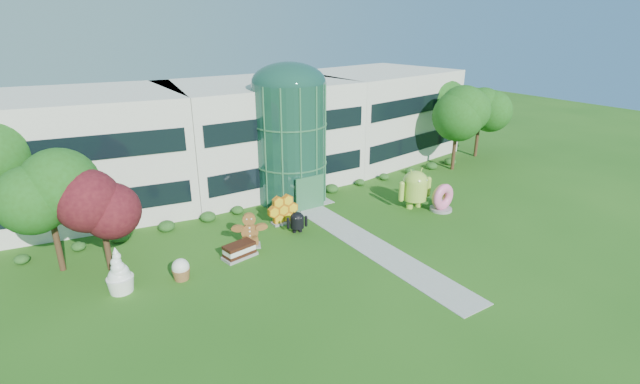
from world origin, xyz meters
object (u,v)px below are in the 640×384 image
android_green (415,186)px  donut (442,197)px  android_black (297,221)px  gingerbread (250,230)px

android_green → donut: (1.36, -1.69, -0.68)m
android_green → android_black: bearing=-179.1°
android_black → gingerbread: 3.85m
donut → gingerbread: 15.89m
android_green → android_black: (-10.47, 1.15, -0.92)m
gingerbread → android_green: bearing=19.3°
android_green → android_black: size_ratio=2.01×
android_black → donut: bearing=4.3°
android_green → gingerbread: bearing=-176.6°
gingerbread → donut: bearing=13.5°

